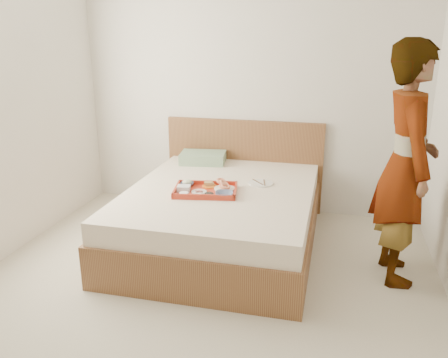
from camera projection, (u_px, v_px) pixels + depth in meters
ground at (191, 306)px, 3.17m from camera, size 3.50×4.00×0.01m
wall_back at (249, 86)px, 4.62m from camera, size 3.50×0.01×2.60m
bed at (221, 217)px, 4.02m from camera, size 1.65×2.00×0.53m
headboard at (244, 165)px, 4.86m from camera, size 1.65×0.06×0.95m
pillow at (203, 158)px, 4.70m from camera, size 0.49×0.36×0.11m
tray at (206, 190)px, 3.83m from camera, size 0.57×0.46×0.05m
prawn_plate at (225, 189)px, 3.88m from camera, size 0.21×0.21×0.01m
navy_bowl_big at (224, 194)px, 3.71m from camera, size 0.17×0.17×0.04m
sauce_dish at (209, 195)px, 3.70m from camera, size 0.09×0.09×0.03m
meat_plate at (199, 192)px, 3.80m from camera, size 0.15×0.15×0.01m
bread_plate at (209, 186)px, 3.94m from camera, size 0.15×0.15×0.01m
salad_bowl at (187, 184)px, 3.95m from camera, size 0.13×0.13×0.04m
plastic_tub at (184, 188)px, 3.83m from camera, size 0.12×0.11×0.05m
cheese_round at (184, 194)px, 3.72m from camera, size 0.09×0.09×0.03m
dinner_plate at (261, 183)px, 4.06m from camera, size 0.29×0.29×0.01m
person at (406, 165)px, 3.33m from camera, size 0.51×0.70×1.78m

